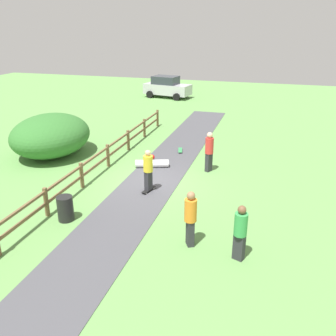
{
  "coord_description": "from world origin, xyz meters",
  "views": [
    {
      "loc": [
        4.91,
        -14.03,
        6.54
      ],
      "look_at": [
        0.94,
        -0.56,
        1.0
      ],
      "focal_mm": 39.92,
      "sensor_mm": 36.0,
      "label": 1
    }
  ],
  "objects_px": {
    "skater_fallen": "(152,163)",
    "parked_car_silver": "(167,87)",
    "bystander_green": "(240,230)",
    "bush_large": "(51,135)",
    "skater_riding": "(148,169)",
    "trash_bin": "(65,208)",
    "skateboard_loose": "(180,150)",
    "bystander_orange": "(190,216)",
    "bystander_red": "(209,150)"
  },
  "relations": [
    {
      "from": "skater_riding",
      "to": "bystander_orange",
      "type": "xyz_separation_m",
      "value": [
        2.53,
        -3.35,
        0.01
      ]
    },
    {
      "from": "trash_bin",
      "to": "bystander_orange",
      "type": "relative_size",
      "value": 0.49
    },
    {
      "from": "skater_fallen",
      "to": "skateboard_loose",
      "type": "xyz_separation_m",
      "value": [
        0.73,
        2.56,
        -0.11
      ]
    },
    {
      "from": "bush_large",
      "to": "bystander_red",
      "type": "relative_size",
      "value": 2.4
    },
    {
      "from": "bush_large",
      "to": "skateboard_loose",
      "type": "xyz_separation_m",
      "value": [
        6.27,
        2.39,
        -0.98
      ]
    },
    {
      "from": "bystander_green",
      "to": "skater_riding",
      "type": "bearing_deg",
      "value": 137.96
    },
    {
      "from": "skater_fallen",
      "to": "bystander_green",
      "type": "relative_size",
      "value": 0.92
    },
    {
      "from": "skater_riding",
      "to": "parked_car_silver",
      "type": "relative_size",
      "value": 0.4
    },
    {
      "from": "bush_large",
      "to": "skater_riding",
      "type": "distance_m",
      "value": 6.91
    },
    {
      "from": "bystander_red",
      "to": "skateboard_loose",
      "type": "bearing_deg",
      "value": 130.28
    },
    {
      "from": "bystander_green",
      "to": "bystander_red",
      "type": "bearing_deg",
      "value": 107.91
    },
    {
      "from": "bystander_red",
      "to": "bystander_orange",
      "type": "distance_m",
      "value": 6.29
    },
    {
      "from": "skater_riding",
      "to": "trash_bin",
      "type": "bearing_deg",
      "value": -123.39
    },
    {
      "from": "skater_riding",
      "to": "bystander_orange",
      "type": "height_order",
      "value": "bystander_orange"
    },
    {
      "from": "bystander_green",
      "to": "bystander_orange",
      "type": "distance_m",
      "value": 1.57
    },
    {
      "from": "trash_bin",
      "to": "skateboard_loose",
      "type": "height_order",
      "value": "trash_bin"
    },
    {
      "from": "skater_fallen",
      "to": "trash_bin",
      "type": "bearing_deg",
      "value": -102.32
    },
    {
      "from": "skater_fallen",
      "to": "bush_large",
      "type": "bearing_deg",
      "value": 178.27
    },
    {
      "from": "parked_car_silver",
      "to": "bystander_orange",
      "type": "bearing_deg",
      "value": -71.74
    },
    {
      "from": "skateboard_loose",
      "to": "bystander_red",
      "type": "relative_size",
      "value": 0.44
    },
    {
      "from": "skater_fallen",
      "to": "bystander_red",
      "type": "distance_m",
      "value": 2.84
    },
    {
      "from": "skater_fallen",
      "to": "parked_car_silver",
      "type": "bearing_deg",
      "value": 104.23
    },
    {
      "from": "bystander_green",
      "to": "parked_car_silver",
      "type": "height_order",
      "value": "parked_car_silver"
    },
    {
      "from": "bystander_red",
      "to": "skater_riding",
      "type": "bearing_deg",
      "value": -123.7
    },
    {
      "from": "skater_fallen",
      "to": "bystander_green",
      "type": "distance_m",
      "value": 8.02
    },
    {
      "from": "skateboard_loose",
      "to": "bystander_red",
      "type": "height_order",
      "value": "bystander_red"
    },
    {
      "from": "skateboard_loose",
      "to": "bystander_green",
      "type": "bearing_deg",
      "value": -65.3
    },
    {
      "from": "bystander_orange",
      "to": "trash_bin",
      "type": "bearing_deg",
      "value": 176.15
    },
    {
      "from": "skater_riding",
      "to": "skateboard_loose",
      "type": "bearing_deg",
      "value": 90.29
    },
    {
      "from": "skateboard_loose",
      "to": "bystander_orange",
      "type": "xyz_separation_m",
      "value": [
        2.56,
        -8.59,
        0.93
      ]
    },
    {
      "from": "bystander_red",
      "to": "bystander_green",
      "type": "height_order",
      "value": "bystander_red"
    },
    {
      "from": "skater_riding",
      "to": "bystander_green",
      "type": "height_order",
      "value": "skater_riding"
    },
    {
      "from": "trash_bin",
      "to": "parked_car_silver",
      "type": "height_order",
      "value": "parked_car_silver"
    },
    {
      "from": "skater_fallen",
      "to": "skater_riding",
      "type": "bearing_deg",
      "value": -74.26
    },
    {
      "from": "trash_bin",
      "to": "skater_fallen",
      "type": "height_order",
      "value": "trash_bin"
    },
    {
      "from": "bush_large",
      "to": "bystander_green",
      "type": "xyz_separation_m",
      "value": [
        10.37,
        -6.52,
        -0.1
      ]
    },
    {
      "from": "skateboard_loose",
      "to": "bystander_orange",
      "type": "bearing_deg",
      "value": -73.4
    },
    {
      "from": "bush_large",
      "to": "bystander_orange",
      "type": "relative_size",
      "value": 2.47
    },
    {
      "from": "bush_large",
      "to": "skater_fallen",
      "type": "bearing_deg",
      "value": -1.73
    },
    {
      "from": "bystander_red",
      "to": "parked_car_silver",
      "type": "bearing_deg",
      "value": 112.69
    },
    {
      "from": "skateboard_loose",
      "to": "bystander_green",
      "type": "xyz_separation_m",
      "value": [
        4.1,
        -8.91,
        0.88
      ]
    },
    {
      "from": "bystander_orange",
      "to": "bystander_green",
      "type": "bearing_deg",
      "value": -11.88
    },
    {
      "from": "bystander_orange",
      "to": "parked_car_silver",
      "type": "bearing_deg",
      "value": 108.26
    },
    {
      "from": "skater_fallen",
      "to": "skateboard_loose",
      "type": "relative_size",
      "value": 1.95
    },
    {
      "from": "skater_fallen",
      "to": "bystander_orange",
      "type": "height_order",
      "value": "bystander_orange"
    },
    {
      "from": "parked_car_silver",
      "to": "skater_fallen",
      "type": "bearing_deg",
      "value": -75.77
    },
    {
      "from": "trash_bin",
      "to": "bystander_green",
      "type": "height_order",
      "value": "bystander_green"
    },
    {
      "from": "bush_large",
      "to": "parked_car_silver",
      "type": "xyz_separation_m",
      "value": [
        1.23,
        16.82,
        -0.11
      ]
    },
    {
      "from": "bystander_orange",
      "to": "skater_riding",
      "type": "bearing_deg",
      "value": 127.11
    },
    {
      "from": "bush_large",
      "to": "bystander_green",
      "type": "distance_m",
      "value": 12.25
    }
  ]
}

